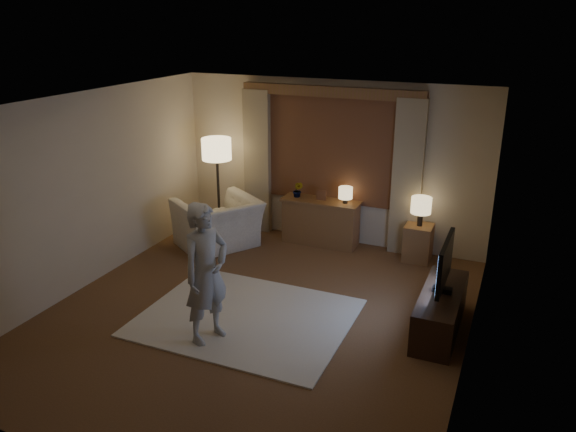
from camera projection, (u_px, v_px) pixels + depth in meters
The scene contains 13 objects.
room at pixel (271, 201), 6.96m from camera, with size 5.04×5.54×2.64m.
rug at pixel (246, 317), 6.90m from camera, with size 2.50×2.00×0.02m, color beige.
sideboard at pixel (321, 223), 9.05m from camera, with size 1.20×0.40×0.70m, color brown.
picture_frame at pixel (321, 196), 8.89m from camera, with size 0.16×0.02×0.20m, color brown.
plant at pixel (298, 190), 9.02m from camera, with size 0.17×0.13×0.30m, color #999999.
table_lamp_sideboard at pixel (346, 194), 8.71m from camera, with size 0.22×0.22×0.30m.
floor_lamp at pixel (217, 154), 9.08m from camera, with size 0.48×0.48×1.65m.
armchair at pixel (218, 223), 8.91m from camera, with size 1.20×1.05×0.78m, color beige.
side_table at pixel (418, 243), 8.44m from camera, with size 0.40×0.40×0.56m, color brown.
table_lamp_side at pixel (421, 206), 8.24m from camera, with size 0.30×0.30×0.44m.
tv_stand at pixel (440, 311), 6.57m from camera, with size 0.45×1.40×0.50m, color black.
tv at pixel (445, 264), 6.36m from camera, with size 0.22×0.89×0.65m.
person at pixel (206, 273), 6.18m from camera, with size 0.59×0.39×1.63m, color #B7B3A9.
Camera 1 is at (2.80, -5.49, 3.53)m, focal length 35.00 mm.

